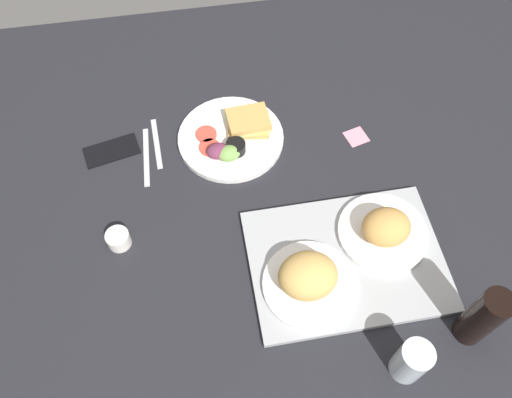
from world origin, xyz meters
TOP-DOWN VIEW (x-y plane):
  - ground_plane at (0.00, 0.00)cm, footprint 190.00×150.00cm
  - serving_tray at (-16.36, 21.20)cm, footprint 45.24×33.32cm
  - bread_plate_near at (-26.16, 16.68)cm, footprint 21.38×21.38cm
  - bread_plate_far at (-5.81, 26.09)cm, footprint 21.30×21.30cm
  - plate_with_salad at (4.59, -18.67)cm, footprint 28.51×28.51cm
  - drinking_glass at (-22.31, 46.88)cm, footprint 6.62×6.62cm
  - soda_bottle at (-38.22, 41.49)cm, footprint 6.40×6.40cm
  - espresso_cup at (35.79, 7.41)cm, footprint 5.60×5.60cm
  - fork at (25.25, -21.08)cm, footprint 2.23×17.05cm
  - knife at (28.25, -17.08)cm, footprint 1.97×19.03cm
  - cell_phone at (37.31, -20.58)cm, footprint 15.63×10.20cm
  - sticky_note at (-28.68, -14.54)cm, footprint 6.85×6.85cm

SIDE VIEW (x-z plane):
  - ground_plane at x=0.00cm, z-range -3.00..0.00cm
  - sticky_note at x=-28.68cm, z-range 0.00..0.12cm
  - fork at x=25.25cm, z-range 0.00..0.50cm
  - knife at x=28.25cm, z-range 0.00..0.50cm
  - cell_phone at x=37.31cm, z-range 0.00..0.80cm
  - serving_tray at x=-16.36cm, z-range 0.00..1.60cm
  - plate_with_salad at x=4.59cm, z-range -0.99..4.41cm
  - espresso_cup at x=35.79cm, z-range 0.00..4.00cm
  - bread_plate_near at x=-26.16cm, z-range 0.34..9.45cm
  - bread_plate_far at x=-5.81cm, z-range 0.62..10.93cm
  - drinking_glass at x=-22.31cm, z-range 0.00..11.81cm
  - soda_bottle at x=-38.22cm, z-range 0.00..18.57cm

